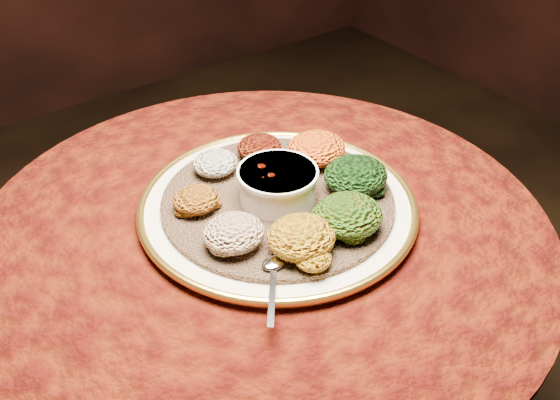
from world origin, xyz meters
TOP-DOWN VIEW (x-y plane):
  - table at (0.00, 0.00)m, footprint 0.96×0.96m
  - platter at (0.04, 0.01)m, footprint 0.50×0.50m
  - injera at (0.04, 0.01)m, footprint 0.50×0.50m
  - stew_bowl at (0.04, 0.01)m, footprint 0.13×0.13m
  - spoon at (-0.07, -0.13)m, footprint 0.10×0.11m
  - portion_ayib at (-0.01, 0.14)m, footprint 0.08×0.08m
  - portion_kitfo at (0.09, 0.13)m, footprint 0.08×0.08m
  - portion_tikil at (0.16, 0.06)m, footprint 0.11×0.10m
  - portion_gomen at (0.16, -0.04)m, footprint 0.11×0.10m
  - portion_mixveg at (0.08, -0.12)m, footprint 0.11×0.10m
  - portion_kik at (-0.01, -0.12)m, footprint 0.10×0.10m
  - portion_timatim at (-0.08, -0.05)m, footprint 0.09×0.09m
  - portion_shiro at (-0.09, 0.06)m, footprint 0.08×0.07m

SIDE VIEW (x-z plane):
  - table at x=0.00m, z-range 0.19..0.92m
  - platter at x=0.04m, z-range 0.73..0.76m
  - injera at x=0.04m, z-range 0.75..0.76m
  - spoon at x=-0.07m, z-range 0.76..0.77m
  - portion_shiro at x=-0.09m, z-range 0.76..0.80m
  - portion_ayib at x=-0.01m, z-range 0.76..0.80m
  - portion_kitfo at x=0.09m, z-range 0.76..0.80m
  - portion_timatim at x=-0.08m, z-range 0.76..0.81m
  - portion_kik at x=-0.01m, z-range 0.76..0.81m
  - portion_tikil at x=0.16m, z-range 0.76..0.81m
  - portion_mixveg at x=0.08m, z-range 0.76..0.81m
  - portion_gomen at x=0.16m, z-range 0.76..0.81m
  - stew_bowl at x=0.04m, z-range 0.77..0.82m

